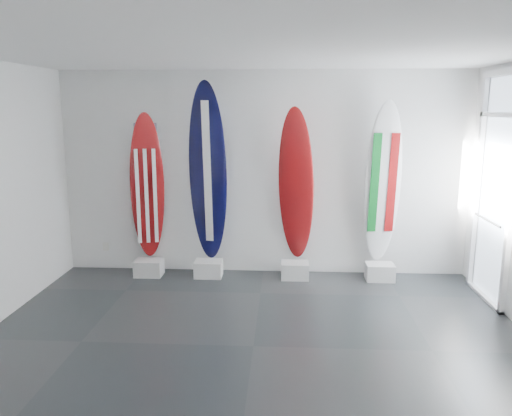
# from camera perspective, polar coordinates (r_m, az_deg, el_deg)

# --- Properties ---
(floor) EXTENTS (6.00, 6.00, 0.00)m
(floor) POSITION_cam_1_polar(r_m,az_deg,el_deg) (5.48, -0.30, -15.42)
(floor) COLOR black
(floor) RESTS_ON ground
(ceiling) EXTENTS (6.00, 6.00, 0.00)m
(ceiling) POSITION_cam_1_polar(r_m,az_deg,el_deg) (4.92, -0.34, 17.57)
(ceiling) COLOR white
(ceiling) RESTS_ON wall_back
(wall_back) EXTENTS (6.00, 0.00, 6.00)m
(wall_back) POSITION_cam_1_polar(r_m,az_deg,el_deg) (7.45, 0.89, 3.89)
(wall_back) COLOR silver
(wall_back) RESTS_ON ground
(wall_front) EXTENTS (6.00, 0.00, 6.00)m
(wall_front) POSITION_cam_1_polar(r_m,az_deg,el_deg) (2.59, -3.85, -10.62)
(wall_front) COLOR silver
(wall_front) RESTS_ON ground
(display_block_usa) EXTENTS (0.40, 0.30, 0.24)m
(display_block_usa) POSITION_cam_1_polar(r_m,az_deg,el_deg) (7.71, -12.06, -6.64)
(display_block_usa) COLOR silver
(display_block_usa) RESTS_ON floor
(surfboard_usa) EXTENTS (0.55, 0.42, 2.17)m
(surfboard_usa) POSITION_cam_1_polar(r_m,az_deg,el_deg) (7.52, -12.24, 2.34)
(surfboard_usa) COLOR maroon
(surfboard_usa) RESTS_ON display_block_usa
(display_block_navy) EXTENTS (0.40, 0.30, 0.24)m
(display_block_navy) POSITION_cam_1_polar(r_m,az_deg,el_deg) (7.52, -5.41, -6.88)
(display_block_navy) COLOR silver
(display_block_navy) RESTS_ON floor
(surfboard_navy) EXTENTS (0.62, 0.35, 2.61)m
(surfboard_navy) POSITION_cam_1_polar(r_m,az_deg,el_deg) (7.30, -5.50, 4.03)
(surfboard_navy) COLOR black
(surfboard_navy) RESTS_ON display_block_navy
(display_block_swiss) EXTENTS (0.40, 0.30, 0.24)m
(display_block_swiss) POSITION_cam_1_polar(r_m,az_deg,el_deg) (7.44, 4.44, -7.07)
(display_block_swiss) COLOR silver
(display_block_swiss) RESTS_ON floor
(surfboard_swiss) EXTENTS (0.60, 0.55, 2.26)m
(surfboard_swiss) POSITION_cam_1_polar(r_m,az_deg,el_deg) (7.25, 4.57, 2.54)
(surfboard_swiss) COLOR maroon
(surfboard_swiss) RESTS_ON display_block_swiss
(display_block_italy) EXTENTS (0.40, 0.30, 0.24)m
(display_block_italy) POSITION_cam_1_polar(r_m,az_deg,el_deg) (7.57, 13.86, -7.05)
(display_block_italy) COLOR silver
(display_block_italy) RESTS_ON floor
(surfboard_italy) EXTENTS (0.56, 0.34, 2.34)m
(surfboard_italy) POSITION_cam_1_polar(r_m,az_deg,el_deg) (7.37, 14.20, 2.74)
(surfboard_italy) COLOR white
(surfboard_italy) RESTS_ON display_block_italy
(wall_outlet) EXTENTS (0.09, 0.02, 0.13)m
(wall_outlet) POSITION_cam_1_polar(r_m,az_deg,el_deg) (8.14, -16.69, -4.22)
(wall_outlet) COLOR silver
(wall_outlet) RESTS_ON wall_back
(glass_door) EXTENTS (0.12, 1.16, 2.85)m
(glass_door) POSITION_cam_1_polar(r_m,az_deg,el_deg) (7.04, 25.48, 1.72)
(glass_door) COLOR white
(glass_door) RESTS_ON floor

